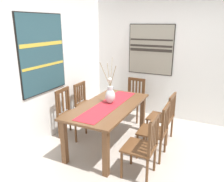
{
  "coord_description": "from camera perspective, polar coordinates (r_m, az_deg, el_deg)",
  "views": [
    {
      "loc": [
        -3.01,
        -0.91,
        2.06
      ],
      "look_at": [
        0.22,
        0.67,
        0.97
      ],
      "focal_mm": 36.0,
      "sensor_mm": 36.0,
      "label": 1
    }
  ],
  "objects": [
    {
      "name": "dining_table",
      "position": [
        3.81,
        -0.88,
        -5.14
      ],
      "size": [
        1.71,
        0.86,
        0.74
      ],
      "color": "brown",
      "rests_on": "ground_plane"
    },
    {
      "name": "centerpiece_vase",
      "position": [
        3.81,
        -0.46,
        -0.95
      ],
      "size": [
        0.27,
        0.26,
        0.76
      ],
      "color": "silver",
      "rests_on": "dining_table"
    },
    {
      "name": "chair_3",
      "position": [
        3.61,
        11.06,
        -9.73
      ],
      "size": [
        0.43,
        0.43,
        0.89
      ],
      "color": "brown",
      "rests_on": "ground_plane"
    },
    {
      "name": "chair_2",
      "position": [
        4.97,
        5.59,
        -1.78
      ],
      "size": [
        0.43,
        0.43,
        0.9
      ],
      "color": "brown",
      "rests_on": "ground_plane"
    },
    {
      "name": "chair_4",
      "position": [
        4.74,
        -6.77,
        -2.89
      ],
      "size": [
        0.43,
        0.43,
        0.87
      ],
      "color": "brown",
      "rests_on": "ground_plane"
    },
    {
      "name": "ground_plane",
      "position": [
        3.77,
        8.06,
        -16.68
      ],
      "size": [
        6.4,
        6.4,
        0.03
      ],
      "primitive_type": "cube",
      "color": "#B2A89E"
    },
    {
      "name": "chair_5",
      "position": [
        4.25,
        -10.75,
        -5.4
      ],
      "size": [
        0.44,
        0.44,
        0.91
      ],
      "color": "brown",
      "rests_on": "ground_plane"
    },
    {
      "name": "painting_on_back_wall",
      "position": [
        3.98,
        -17.2,
        8.97
      ],
      "size": [
        1.04,
        0.05,
        1.32
      ],
      "color": "black"
    },
    {
      "name": "painting_on_side_wall",
      "position": [
        5.04,
        9.81,
        10.33
      ],
      "size": [
        0.05,
        0.99,
        1.08
      ],
      "color": "black"
    },
    {
      "name": "table_runner",
      "position": [
        3.77,
        -0.89,
        -3.51
      ],
      "size": [
        1.58,
        0.36,
        0.01
      ],
      "primitive_type": "cube",
      "color": "#B7232D",
      "rests_on": "dining_table"
    },
    {
      "name": "wall_side",
      "position": [
        5.0,
        15.49,
        8.16
      ],
      "size": [
        0.12,
        6.4,
        2.7
      ],
      "primitive_type": "cube",
      "color": "white",
      "rests_on": "ground_plane"
    },
    {
      "name": "chair_0",
      "position": [
        4.14,
        12.97,
        -6.23
      ],
      "size": [
        0.44,
        0.44,
        0.88
      ],
      "color": "brown",
      "rests_on": "ground_plane"
    },
    {
      "name": "chair_1",
      "position": [
        3.14,
        8.06,
        -13.51
      ],
      "size": [
        0.42,
        0.42,
        0.91
      ],
      "color": "brown",
      "rests_on": "ground_plane"
    },
    {
      "name": "wall_back",
      "position": [
        4.15,
        -16.41,
        6.39
      ],
      "size": [
        6.4,
        0.12,
        2.7
      ],
      "primitive_type": "cube",
      "color": "white",
      "rests_on": "ground_plane"
    }
  ]
}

